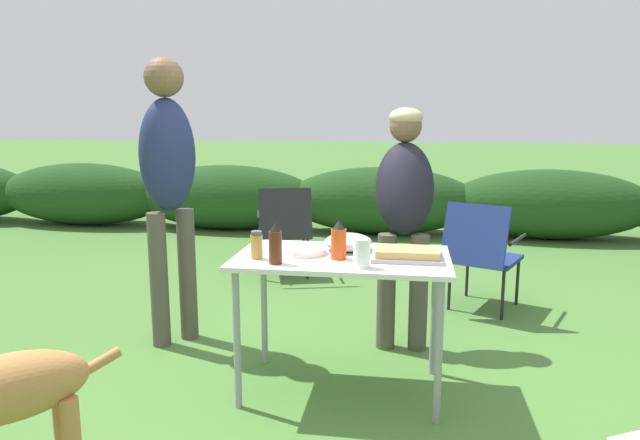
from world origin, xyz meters
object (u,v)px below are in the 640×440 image
bbq_sauce_bottle (275,244)px  camp_chair_near_hedge (481,251)px  hot_sauce_bottle (339,241)px  food_tray (408,254)px  plate_stack (305,251)px  standing_person_in_gray_fleece (168,173)px  standing_person_in_red_jacket (404,201)px  paper_cup_stack (362,253)px  spice_jar (257,245)px  mixing_bowl (348,242)px  folding_table (342,270)px  camp_chair_green_behind_table (284,227)px

bbq_sauce_bottle → camp_chair_near_hedge: 2.03m
hot_sauce_bottle → food_tray: bearing=6.9°
plate_stack → standing_person_in_gray_fleece: bearing=152.7°
standing_person_in_red_jacket → food_tray: bearing=-90.0°
paper_cup_stack → standing_person_in_gray_fleece: standing_person_in_gray_fleece is taller
standing_person_in_gray_fleece → plate_stack: bearing=-75.8°
plate_stack → standing_person_in_gray_fleece: (-0.95, 0.49, 0.34)m
standing_person_in_red_jacket → paper_cup_stack: bearing=-103.5°
food_tray → spice_jar: size_ratio=2.49×
food_tray → bbq_sauce_bottle: (-0.64, -0.19, 0.07)m
mixing_bowl → standing_person_in_gray_fleece: size_ratio=0.14×
food_tray → camp_chair_near_hedge: 1.56m
bbq_sauce_bottle → camp_chair_near_hedge: bbq_sauce_bottle is taller
folding_table → bbq_sauce_bottle: bbq_sauce_bottle is taller
paper_cup_stack → standing_person_in_red_jacket: bearing=78.6°
spice_jar → standing_person_in_red_jacket: bearing=49.3°
folding_table → camp_chair_green_behind_table: 2.24m
paper_cup_stack → bbq_sauce_bottle: size_ratio=0.68×
spice_jar → hot_sauce_bottle: 0.41m
folding_table → mixing_bowl: mixing_bowl is taller
paper_cup_stack → camp_chair_green_behind_table: (-0.88, 2.31, -0.34)m
standing_person_in_red_jacket → camp_chair_green_behind_table: bearing=125.8°
food_tray → standing_person_in_gray_fleece: (-1.48, 0.52, 0.33)m
hot_sauce_bottle → camp_chair_near_hedge: bearing=58.9°
plate_stack → camp_chair_green_behind_table: camp_chair_green_behind_table is taller
plate_stack → bbq_sauce_bottle: size_ratio=1.09×
spice_jar → camp_chair_near_hedge: 2.03m
mixing_bowl → camp_chair_green_behind_table: bearing=111.7°
folding_table → standing_person_in_gray_fleece: (-1.15, 0.50, 0.44)m
spice_jar → standing_person_in_gray_fleece: size_ratio=0.08×
standing_person_in_gray_fleece → camp_chair_near_hedge: (2.02, 0.90, -0.63)m
standing_person_in_gray_fleece → paper_cup_stack: bearing=-78.0°
hot_sauce_bottle → camp_chair_green_behind_table: (-0.75, 2.16, -0.37)m
plate_stack → camp_chair_near_hedge: (1.07, 1.39, -0.29)m
mixing_bowl → standing_person_in_red_jacket: 0.67m
standing_person_in_red_jacket → mixing_bowl: bearing=-118.4°
folding_table → mixing_bowl: 0.18m
folding_table → paper_cup_stack: paper_cup_stack is taller
folding_table → food_tray: 0.35m
standing_person_in_red_jacket → standing_person_in_gray_fleece: bearing=-173.6°
plate_stack → camp_chair_near_hedge: 1.78m
plate_stack → mixing_bowl: mixing_bowl is taller
spice_jar → hot_sauce_bottle: bearing=8.4°
standing_person_in_gray_fleece → food_tray: bearing=-68.0°
bbq_sauce_bottle → camp_chair_green_behind_table: bbq_sauce_bottle is taller
food_tray → standing_person_in_gray_fleece: size_ratio=0.20×
food_tray → hot_sauce_bottle: 0.35m
standing_person_in_red_jacket → camp_chair_green_behind_table: size_ratio=1.81×
camp_chair_green_behind_table → camp_chair_near_hedge: bearing=-38.3°
spice_jar → food_tray: bearing=7.7°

